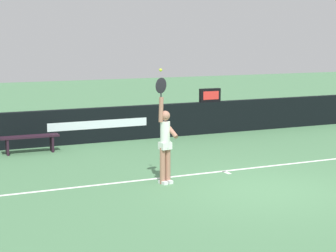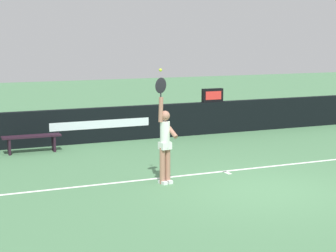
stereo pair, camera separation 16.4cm
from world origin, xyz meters
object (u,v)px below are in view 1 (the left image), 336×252
object	(u,v)px
speed_display	(210,95)
courtside_bench_near	(30,140)
tennis_player	(165,140)
tennis_ball	(161,70)

from	to	relation	value
speed_display	courtside_bench_near	size ratio (longest dim) A/B	0.45
tennis_player	tennis_ball	world-z (taller)	tennis_ball
speed_display	tennis_player	world-z (taller)	tennis_player
speed_display	tennis_ball	size ratio (longest dim) A/B	10.69
tennis_ball	courtside_bench_near	distance (m)	5.30
tennis_player	speed_display	bearing A→B (deg)	53.42
tennis_ball	speed_display	bearing A→B (deg)	52.58
speed_display	tennis_ball	distance (m)	6.70
speed_display	tennis_player	distance (m)	6.60
speed_display	courtside_bench_near	bearing A→B (deg)	-172.30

